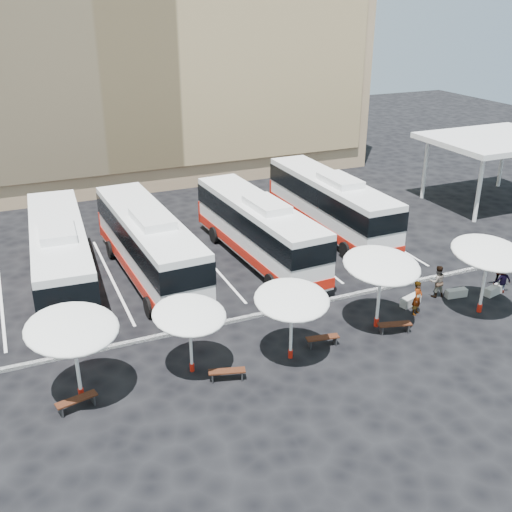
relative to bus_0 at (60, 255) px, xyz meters
name	(u,v)px	position (x,y,z in m)	size (l,w,h in m)	color
ground	(261,321)	(8.66, -7.43, -2.16)	(120.00, 120.00, 0.00)	black
sandstone_building	(113,25)	(8.66, 24.44, 10.46)	(42.00, 18.25, 29.60)	tan
service_canopy	(497,141)	(32.66, 2.57, 2.70)	(10.00, 8.00, 5.20)	white
curb_divider	(258,315)	(8.66, -6.93, -2.09)	(34.00, 0.25, 0.15)	black
bay_lines	(209,261)	(8.66, 0.57, -2.16)	(24.15, 12.00, 0.01)	white
bus_0	(60,255)	(0.00, 0.00, 0.00)	(3.70, 13.49, 4.24)	white
bus_1	(149,243)	(4.81, -0.26, 0.01)	(3.54, 13.49, 4.25)	white
bus_2	(258,227)	(11.59, -0.31, -0.06)	(3.54, 13.11, 4.12)	white
bus_3	(330,202)	(17.95, 2.01, -0.01)	(3.21, 13.32, 4.22)	white
sunshade_0	(72,329)	(-0.64, -10.19, 1.07)	(4.69, 4.72, 3.80)	white
sunshade_1	(189,315)	(4.09, -10.21, 0.63)	(3.99, 4.01, 3.29)	white
sunshade_2	(292,300)	(8.52, -10.98, 0.80)	(3.82, 3.86, 3.49)	white
sunshade_3	(382,266)	(13.68, -10.17, 1.15)	(3.81, 3.86, 3.90)	white
sunshade_4	(489,253)	(19.43, -11.06, 1.16)	(3.85, 3.90, 3.91)	white
wood_bench_0	(77,401)	(-0.90, -10.91, -1.78)	(1.69, 0.78, 0.50)	black
wood_bench_1	(227,373)	(5.26, -11.45, -1.79)	(1.63, 0.84, 0.48)	black
wood_bench_2	(323,339)	(10.33, -10.69, -1.80)	(1.61, 0.67, 0.48)	black
wood_bench_3	(395,326)	(14.14, -11.04, -1.78)	(1.69, 0.86, 0.50)	black
conc_bench_0	(411,300)	(16.62, -9.00, -1.92)	(1.29, 0.43, 0.49)	#9A9A94
conc_bench_1	(456,293)	(19.45, -9.25, -1.94)	(1.19, 0.40, 0.45)	#9A9A94
conc_bench_2	(494,290)	(21.56, -9.82, -1.93)	(1.25, 0.42, 0.47)	#9A9A94
passenger_0	(417,298)	(16.27, -9.91, -1.25)	(0.67, 0.44, 1.83)	black
passenger_1	(437,281)	(18.46, -8.79, -1.26)	(0.88, 0.69, 1.82)	black
passenger_2	(500,271)	(22.52, -9.17, -1.21)	(1.12, 0.47, 1.91)	black
passenger_3	(503,279)	(22.08, -9.83, -1.36)	(1.04, 0.60, 1.60)	black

